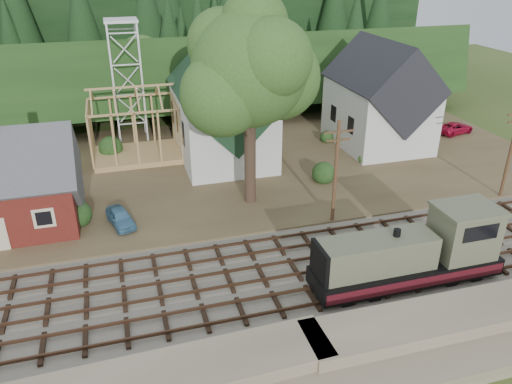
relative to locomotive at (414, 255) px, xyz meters
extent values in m
plane|color=#384C1E|center=(-8.55, 3.00, -2.06)|extent=(140.00, 140.00, 0.00)
cube|color=#7F7259|center=(-8.55, -5.50, -2.06)|extent=(64.00, 5.00, 1.60)
cube|color=#726B5B|center=(-8.55, 3.00, -1.98)|extent=(64.00, 11.00, 0.16)
cube|color=brown|center=(-8.55, 21.00, -1.91)|extent=(64.00, 26.00, 0.30)
cube|color=#1E3F19|center=(-8.55, 45.00, -2.06)|extent=(70.00, 28.96, 12.74)
cube|color=black|center=(-8.55, 61.00, -2.06)|extent=(80.00, 20.00, 12.00)
cube|color=#5A1415|center=(-24.55, 14.00, 0.14)|extent=(10.00, 7.00, 3.80)
cube|color=silver|center=(-6.55, 23.00, 1.44)|extent=(8.00, 12.00, 6.40)
cube|color=#163220|center=(-6.55, 23.00, 4.64)|extent=(8.40, 12.96, 8.40)
cube|color=silver|center=(-6.55, 17.00, 6.64)|extent=(2.40, 2.40, 4.00)
cone|color=#163220|center=(-6.55, 17.00, 9.94)|extent=(5.37, 5.37, 2.60)
cube|color=silver|center=(9.45, 22.00, 1.44)|extent=(8.00, 10.00, 6.40)
cube|color=black|center=(9.45, 22.00, 4.64)|extent=(8.40, 10.80, 8.40)
cube|color=tan|center=(-14.55, 25.00, -1.51)|extent=(8.00, 6.00, 0.50)
cube|color=tan|center=(-14.55, 25.00, 5.14)|extent=(8.00, 0.18, 0.18)
cube|color=silver|center=(-15.95, 29.60, 4.24)|extent=(0.18, 0.18, 12.00)
cube|color=silver|center=(-13.15, 29.60, 4.24)|extent=(0.18, 0.18, 12.00)
cube|color=silver|center=(-15.95, 32.40, 4.24)|extent=(0.18, 0.18, 12.00)
cube|color=silver|center=(-13.15, 32.40, 4.24)|extent=(0.18, 0.18, 12.00)
cube|color=silver|center=(-14.55, 31.00, 10.24)|extent=(3.20, 3.20, 0.25)
cylinder|color=#38281E|center=(-6.55, 13.00, 2.24)|extent=(0.90, 0.90, 8.00)
sphere|color=#325720|center=(-6.55, 13.00, 8.74)|extent=(8.40, 8.40, 8.40)
sphere|color=#325720|center=(-4.05, 14.00, 7.74)|extent=(6.40, 6.40, 6.40)
sphere|color=#325720|center=(-8.75, 12.20, 7.24)|extent=(6.00, 6.00, 6.00)
cylinder|color=#4C331E|center=(-1.55, 8.20, 1.94)|extent=(0.28, 0.28, 8.00)
cube|color=#4C331E|center=(-1.55, 8.20, 5.14)|extent=(2.20, 0.12, 0.12)
cube|color=#4C331E|center=(-1.55, 8.20, 4.54)|extent=(1.80, 0.12, 0.12)
cylinder|color=#4C331E|center=(13.45, 8.20, 1.94)|extent=(0.28, 0.28, 8.00)
cube|color=black|center=(-0.45, 0.00, -1.73)|extent=(11.55, 2.41, 0.34)
cube|color=black|center=(-0.45, 0.00, -1.02)|extent=(11.55, 2.79, 1.06)
cube|color=#5D5E44|center=(-2.56, 0.00, 0.52)|extent=(6.93, 2.21, 2.02)
cube|color=#5D5E44|center=(3.21, 0.00, 1.05)|extent=(3.46, 2.69, 3.08)
cube|color=#5D5E44|center=(3.21, 0.00, 2.63)|extent=(3.66, 2.89, 0.19)
cube|color=black|center=(3.21, -1.36, 1.72)|extent=(2.31, 0.06, 0.96)
cube|color=#4B1018|center=(-0.45, -1.41, -1.02)|extent=(11.55, 0.04, 0.67)
cube|color=#4B1018|center=(-0.45, 1.42, -1.02)|extent=(11.55, 0.04, 0.67)
cylinder|color=black|center=(-1.41, 0.00, 1.62)|extent=(0.42, 0.42, 0.67)
imported|color=teal|center=(-16.68, 11.84, -1.16)|extent=(2.33, 3.82, 1.21)
imported|color=#B80E30|center=(19.45, 22.58, -1.16)|extent=(4.66, 2.93, 1.20)
camera|label=1|loc=(-16.08, -21.46, 16.30)|focal=35.00mm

